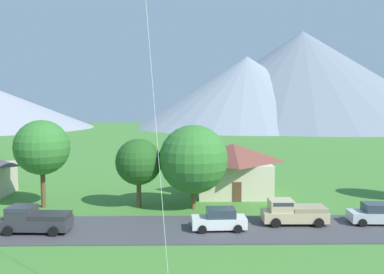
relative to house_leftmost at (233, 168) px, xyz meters
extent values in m
cube|color=#424247|center=(-6.51, -12.46, -2.81)|extent=(160.00, 7.27, 0.08)
cone|color=gray|center=(19.27, 119.45, 11.06)|extent=(86.82, 86.82, 27.82)
cone|color=slate|center=(45.03, 133.33, 17.14)|extent=(122.60, 122.60, 39.97)
cone|color=slate|center=(27.59, 136.50, 10.11)|extent=(94.41, 94.41, 25.92)
cube|color=beige|center=(0.00, 0.00, -1.07)|extent=(7.56, 7.09, 3.55)
pyramid|color=brown|center=(0.00, 0.00, 1.68)|extent=(8.16, 7.66, 1.95)
cube|color=brown|center=(0.00, -3.56, -1.85)|extent=(0.90, 0.06, 2.00)
cylinder|color=brown|center=(-18.63, -5.37, -0.95)|extent=(0.44, 0.44, 3.79)
sphere|color=#33752D|center=(-18.63, -5.37, 2.87)|extent=(5.16, 5.16, 5.16)
cylinder|color=brown|center=(-4.41, -6.20, -1.71)|extent=(0.44, 0.44, 2.28)
sphere|color=#33752D|center=(-4.41, -6.20, 1.83)|extent=(6.40, 6.40, 6.40)
cylinder|color=brown|center=(-9.55, -5.71, -1.48)|extent=(0.44, 0.44, 2.75)
sphere|color=#23561E|center=(-9.55, -5.71, 1.53)|extent=(4.34, 4.34, 4.34)
cube|color=white|center=(-2.57, -12.79, -2.17)|extent=(4.27, 1.96, 0.80)
cube|color=#2D3847|center=(-2.42, -12.79, -1.43)|extent=(2.26, 1.67, 0.68)
cylinder|color=black|center=(-3.89, -13.76, -2.45)|extent=(0.65, 0.26, 0.64)
cylinder|color=black|center=(-3.96, -11.92, -2.45)|extent=(0.65, 0.26, 0.64)
cylinder|color=black|center=(-1.19, -13.66, -2.45)|extent=(0.65, 0.26, 0.64)
cylinder|color=black|center=(-1.26, -11.82, -2.45)|extent=(0.65, 0.26, 0.64)
cube|color=#B7BCC1|center=(10.31, -11.42, -2.17)|extent=(4.28, 2.00, 0.80)
cube|color=#2D3847|center=(10.46, -11.42, -1.43)|extent=(2.27, 1.69, 0.68)
cylinder|color=black|center=(8.92, -12.27, -2.45)|extent=(0.65, 0.27, 0.64)
cylinder|color=black|center=(9.01, -10.43, -2.45)|extent=(0.65, 0.27, 0.64)
cube|color=#333338|center=(-16.55, -13.12, -2.10)|extent=(5.29, 2.25, 0.84)
cube|color=#333338|center=(-17.64, -13.06, -1.23)|extent=(1.99, 1.93, 0.90)
cube|color=#2D3847|center=(-17.64, -13.06, -0.96)|extent=(1.71, 1.96, 0.28)
cube|color=#28282C|center=(-15.40, -13.17, -1.50)|extent=(2.79, 2.09, 0.36)
cylinder|color=black|center=(-18.29, -14.05, -2.39)|extent=(0.77, 0.32, 0.76)
cylinder|color=black|center=(-18.19, -12.02, -2.39)|extent=(0.77, 0.32, 0.76)
cylinder|color=black|center=(-14.90, -14.22, -2.39)|extent=(0.77, 0.32, 0.76)
cylinder|color=black|center=(-14.80, -12.18, -2.39)|extent=(0.77, 0.32, 0.76)
cube|color=#C6B284|center=(3.69, -11.36, -2.10)|extent=(5.23, 2.07, 0.84)
cube|color=#C6B284|center=(2.59, -11.35, -1.23)|extent=(1.92, 1.86, 0.90)
cube|color=#2D3847|center=(2.59, -11.35, -0.96)|extent=(1.64, 1.90, 0.28)
cube|color=tan|center=(4.84, -11.37, -1.50)|extent=(2.72, 1.99, 0.36)
cylinder|color=black|center=(1.98, -12.36, -2.39)|extent=(0.76, 0.29, 0.76)
cylinder|color=black|center=(2.01, -10.32, -2.39)|extent=(0.76, 0.29, 0.76)
cylinder|color=black|center=(5.38, -12.40, -2.39)|extent=(0.76, 0.29, 0.76)
cylinder|color=black|center=(5.41, -10.36, -2.39)|extent=(0.76, 0.29, 0.76)
cylinder|color=silver|center=(-6.52, -26.69, 7.51)|extent=(1.56, 3.18, 17.62)
camera|label=1|loc=(-5.19, -44.06, 7.12)|focal=38.61mm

